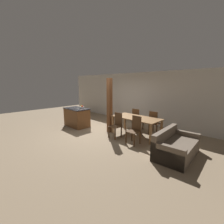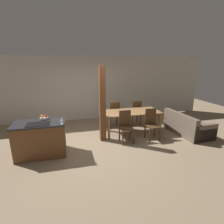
% 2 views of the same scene
% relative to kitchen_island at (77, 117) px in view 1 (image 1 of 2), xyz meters
% --- Properties ---
extents(ground_plane, '(16.00, 16.00, 0.00)m').
position_rel_kitchen_island_xyz_m(ground_plane, '(1.47, 0.20, -0.46)').
color(ground_plane, '#847056').
extents(wall_back, '(11.20, 0.08, 2.70)m').
position_rel_kitchen_island_xyz_m(wall_back, '(1.47, 2.90, 0.89)').
color(wall_back, beige).
rests_on(wall_back, ground_plane).
extents(kitchen_island, '(1.31, 0.77, 0.93)m').
position_rel_kitchen_island_xyz_m(kitchen_island, '(0.00, 0.00, 0.00)').
color(kitchen_island, brown).
rests_on(kitchen_island, ground_plane).
extents(fruit_bowl, '(0.21, 0.21, 0.12)m').
position_rel_kitchen_island_xyz_m(fruit_bowl, '(0.10, 0.25, 0.51)').
color(fruit_bowl, silver).
rests_on(fruit_bowl, kitchen_island).
extents(wine_glass_near, '(0.06, 0.06, 0.14)m').
position_rel_kitchen_island_xyz_m(wine_glass_near, '(0.58, -0.32, 0.57)').
color(wine_glass_near, silver).
rests_on(wine_glass_near, kitchen_island).
extents(wine_glass_middle, '(0.06, 0.06, 0.14)m').
position_rel_kitchen_island_xyz_m(wine_glass_middle, '(0.58, -0.24, 0.57)').
color(wine_glass_middle, silver).
rests_on(wine_glass_middle, kitchen_island).
extents(dining_table, '(1.97, 0.95, 0.78)m').
position_rel_kitchen_island_xyz_m(dining_table, '(2.92, 0.93, 0.22)').
color(dining_table, olive).
rests_on(dining_table, ground_plane).
extents(dining_chair_near_left, '(0.40, 0.40, 0.99)m').
position_rel_kitchen_island_xyz_m(dining_chair_near_left, '(2.47, 0.24, 0.05)').
color(dining_chair_near_left, '#472D19').
rests_on(dining_chair_near_left, ground_plane).
extents(dining_chair_near_right, '(0.40, 0.40, 0.99)m').
position_rel_kitchen_island_xyz_m(dining_chair_near_right, '(3.36, 0.24, 0.05)').
color(dining_chair_near_right, '#472D19').
rests_on(dining_chair_near_right, ground_plane).
extents(dining_chair_far_left, '(0.40, 0.40, 0.99)m').
position_rel_kitchen_island_xyz_m(dining_chair_far_left, '(2.47, 1.62, 0.05)').
color(dining_chair_far_left, '#472D19').
rests_on(dining_chair_far_left, ground_plane).
extents(dining_chair_far_right, '(0.40, 0.40, 0.99)m').
position_rel_kitchen_island_xyz_m(dining_chair_far_right, '(3.36, 1.62, 0.05)').
color(dining_chair_far_right, '#472D19').
rests_on(dining_chair_far_right, ground_plane).
extents(couch, '(0.99, 1.70, 0.76)m').
position_rel_kitchen_island_xyz_m(couch, '(4.79, 0.34, -0.20)').
color(couch, brown).
rests_on(couch, ground_plane).
extents(timber_post, '(0.18, 0.18, 2.34)m').
position_rel_kitchen_island_xyz_m(timber_post, '(1.79, 0.53, 0.71)').
color(timber_post, brown).
rests_on(timber_post, ground_plane).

